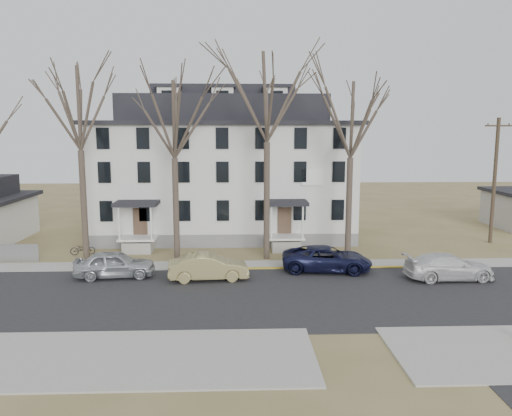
{
  "coord_description": "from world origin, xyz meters",
  "views": [
    {
      "loc": [
        -0.91,
        -22.86,
        8.48
      ],
      "look_at": [
        0.26,
        9.0,
        3.58
      ],
      "focal_mm": 35.0,
      "sensor_mm": 36.0,
      "label": 1
    }
  ],
  "objects_px": {
    "utility_pole_far": "(495,179)",
    "car_white": "(449,267)",
    "tree_far_left": "(78,102)",
    "bicycle_left": "(83,249)",
    "tree_mid_left": "(174,114)",
    "car_tan": "(208,267)",
    "boarding_house": "(224,170)",
    "tree_center": "(267,90)",
    "tree_mid_right": "(351,114)",
    "car_navy": "(327,259)",
    "car_silver": "(115,265)"
  },
  "relations": [
    {
      "from": "boarding_house",
      "to": "car_tan",
      "type": "distance_m",
      "value": 13.79
    },
    {
      "from": "tree_mid_right",
      "to": "car_silver",
      "type": "height_order",
      "value": "tree_mid_right"
    },
    {
      "from": "car_tan",
      "to": "boarding_house",
      "type": "bearing_deg",
      "value": -7.65
    },
    {
      "from": "boarding_house",
      "to": "bicycle_left",
      "type": "bearing_deg",
      "value": -144.58
    },
    {
      "from": "tree_mid_left",
      "to": "car_white",
      "type": "distance_m",
      "value": 19.21
    },
    {
      "from": "utility_pole_far",
      "to": "bicycle_left",
      "type": "distance_m",
      "value": 30.61
    },
    {
      "from": "tree_center",
      "to": "car_navy",
      "type": "relative_size",
      "value": 2.7
    },
    {
      "from": "tree_center",
      "to": "car_navy",
      "type": "distance_m",
      "value": 11.38
    },
    {
      "from": "bicycle_left",
      "to": "boarding_house",
      "type": "bearing_deg",
      "value": -65.61
    },
    {
      "from": "tree_center",
      "to": "tree_mid_right",
      "type": "distance_m",
      "value": 5.7
    },
    {
      "from": "tree_mid_right",
      "to": "car_navy",
      "type": "relative_size",
      "value": 2.34
    },
    {
      "from": "car_silver",
      "to": "car_white",
      "type": "relative_size",
      "value": 0.91
    },
    {
      "from": "tree_far_left",
      "to": "utility_pole_far",
      "type": "xyz_separation_m",
      "value": [
        29.5,
        4.2,
        -5.44
      ]
    },
    {
      "from": "tree_far_left",
      "to": "tree_mid_left",
      "type": "xyz_separation_m",
      "value": [
        6.0,
        0.0,
        -0.74
      ]
    },
    {
      "from": "car_white",
      "to": "tree_mid_left",
      "type": "bearing_deg",
      "value": 70.09
    },
    {
      "from": "tree_mid_left",
      "to": "utility_pole_far",
      "type": "distance_m",
      "value": 24.33
    },
    {
      "from": "tree_mid_right",
      "to": "tree_center",
      "type": "bearing_deg",
      "value": 180.0
    },
    {
      "from": "boarding_house",
      "to": "tree_far_left",
      "type": "distance_m",
      "value": 13.12
    },
    {
      "from": "tree_mid_right",
      "to": "car_white",
      "type": "bearing_deg",
      "value": -48.01
    },
    {
      "from": "car_navy",
      "to": "car_white",
      "type": "distance_m",
      "value": 7.0
    },
    {
      "from": "tree_far_left",
      "to": "tree_center",
      "type": "relative_size",
      "value": 0.93
    },
    {
      "from": "tree_mid_left",
      "to": "car_white",
      "type": "relative_size",
      "value": 2.52
    },
    {
      "from": "boarding_house",
      "to": "bicycle_left",
      "type": "height_order",
      "value": "boarding_house"
    },
    {
      "from": "tree_far_left",
      "to": "car_tan",
      "type": "relative_size",
      "value": 3.01
    },
    {
      "from": "utility_pole_far",
      "to": "car_white",
      "type": "relative_size",
      "value": 1.88
    },
    {
      "from": "car_silver",
      "to": "utility_pole_far",
      "type": "bearing_deg",
      "value": -78.57
    },
    {
      "from": "utility_pole_far",
      "to": "car_silver",
      "type": "height_order",
      "value": "utility_pole_far"
    },
    {
      "from": "tree_mid_left",
      "to": "car_silver",
      "type": "relative_size",
      "value": 2.77
    },
    {
      "from": "boarding_house",
      "to": "tree_mid_right",
      "type": "height_order",
      "value": "tree_mid_right"
    },
    {
      "from": "tree_mid_left",
      "to": "car_white",
      "type": "height_order",
      "value": "tree_mid_left"
    },
    {
      "from": "tree_center",
      "to": "car_navy",
      "type": "xyz_separation_m",
      "value": [
        3.5,
        -3.24,
        -10.33
      ]
    },
    {
      "from": "tree_mid_right",
      "to": "car_tan",
      "type": "relative_size",
      "value": 2.79
    },
    {
      "from": "tree_far_left",
      "to": "tree_mid_left",
      "type": "bearing_deg",
      "value": 0.0
    },
    {
      "from": "car_white",
      "to": "tree_mid_right",
      "type": "bearing_deg",
      "value": 39.98
    },
    {
      "from": "tree_mid_left",
      "to": "boarding_house",
      "type": "bearing_deg",
      "value": 69.8
    },
    {
      "from": "tree_mid_left",
      "to": "tree_center",
      "type": "xyz_separation_m",
      "value": [
        6.0,
        0.0,
        1.48
      ]
    },
    {
      "from": "tree_far_left",
      "to": "utility_pole_far",
      "type": "height_order",
      "value": "tree_far_left"
    },
    {
      "from": "bicycle_left",
      "to": "tree_far_left",
      "type": "bearing_deg",
      "value": -164.85
    },
    {
      "from": "tree_mid_left",
      "to": "car_white",
      "type": "xyz_separation_m",
      "value": [
        16.21,
        -5.24,
        -8.87
      ]
    },
    {
      "from": "tree_far_left",
      "to": "bicycle_left",
      "type": "relative_size",
      "value": 8.32
    },
    {
      "from": "utility_pole_far",
      "to": "boarding_house",
      "type": "bearing_deg",
      "value": 169.08
    },
    {
      "from": "tree_mid_left",
      "to": "tree_mid_right",
      "type": "relative_size",
      "value": 1.0
    },
    {
      "from": "boarding_house",
      "to": "car_navy",
      "type": "bearing_deg",
      "value": -60.28
    },
    {
      "from": "tree_far_left",
      "to": "car_silver",
      "type": "relative_size",
      "value": 2.98
    },
    {
      "from": "tree_mid_left",
      "to": "utility_pole_far",
      "type": "xyz_separation_m",
      "value": [
        23.5,
        4.2,
        -4.7
      ]
    },
    {
      "from": "car_tan",
      "to": "tree_far_left",
      "type": "bearing_deg",
      "value": 55.17
    },
    {
      "from": "boarding_house",
      "to": "car_white",
      "type": "bearing_deg",
      "value": -45.38
    },
    {
      "from": "tree_mid_right",
      "to": "utility_pole_far",
      "type": "height_order",
      "value": "tree_mid_right"
    },
    {
      "from": "car_silver",
      "to": "bicycle_left",
      "type": "distance_m",
      "value": 6.5
    },
    {
      "from": "tree_far_left",
      "to": "utility_pole_far",
      "type": "distance_m",
      "value": 30.29
    }
  ]
}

